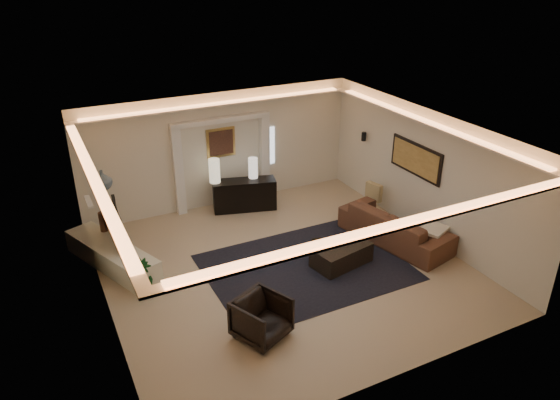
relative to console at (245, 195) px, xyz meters
name	(u,v)px	position (x,y,z in m)	size (l,w,h in m)	color
floor	(284,267)	(-0.34, -2.88, -0.40)	(7.00, 7.00, 0.00)	tan
ceiling	(285,133)	(-0.34, -2.88, 2.50)	(7.00, 7.00, 0.00)	white
wall_back	(221,150)	(-0.34, 0.62, 1.05)	(7.00, 7.00, 0.00)	beige
wall_front	(397,301)	(-0.34, -6.38, 1.05)	(7.00, 7.00, 0.00)	beige
wall_left	(99,245)	(-3.84, -2.88, 1.05)	(7.00, 7.00, 0.00)	beige
wall_right	(425,174)	(3.16, -2.88, 1.05)	(7.00, 7.00, 0.00)	beige
cove_soffit	(285,148)	(-0.34, -2.88, 2.22)	(7.00, 7.00, 0.04)	silver
daylight_slit	(270,146)	(1.01, 0.60, 0.95)	(0.25, 0.03, 1.00)	white
area_rug	(306,267)	(0.06, -3.08, -0.39)	(4.00, 3.00, 0.01)	black
pilaster_left	(178,172)	(-1.49, 0.52, 0.70)	(0.22, 0.20, 2.20)	silver
pilaster_right	(264,157)	(0.81, 0.52, 0.70)	(0.22, 0.20, 2.20)	silver
alcove_header	(221,120)	(-0.34, 0.52, 1.85)	(2.52, 0.20, 0.12)	silver
painting_frame	(221,143)	(-0.34, 0.59, 1.25)	(0.74, 0.04, 0.74)	tan
painting_canvas	(221,143)	(-0.34, 0.57, 1.25)	(0.62, 0.02, 0.62)	#4C2D1E
art_panel_frame	(416,159)	(3.13, -2.58, 1.30)	(0.04, 1.64, 0.74)	black
art_panel_gold	(415,159)	(3.10, -2.58, 1.30)	(0.02, 1.50, 0.62)	tan
wall_sconce	(364,137)	(3.04, -0.68, 1.28)	(0.12, 0.12, 0.22)	black
wall_niche	(89,202)	(-3.78, -1.48, 1.25)	(0.10, 0.55, 0.04)	silver
console	(245,195)	(0.00, 0.00, 0.00)	(1.56, 0.49, 0.78)	black
lamp_left	(214,171)	(-0.68, 0.23, 0.69)	(0.27, 0.27, 0.60)	beige
lamp_right	(253,166)	(0.28, 0.07, 0.69)	(0.23, 0.23, 0.52)	silver
media_ledge	(112,256)	(-3.49, -1.19, -0.18)	(0.64, 2.57, 0.48)	#E8E5C5
tv	(112,225)	(-3.39, -1.03, 0.43)	(0.17, 1.32, 0.76)	black
figurine	(103,224)	(-3.49, -0.48, 0.24)	(0.16, 0.16, 0.43)	#412719
ginger_jar	(102,180)	(-3.43, -1.05, 1.47)	(0.38, 0.38, 0.39)	#3C4F57
plant	(142,277)	(-3.15, -2.44, -0.05)	(0.39, 0.39, 0.69)	black
sofa	(395,226)	(2.37, -3.01, -0.02)	(1.01, 2.59, 0.76)	black
throw_blanket	(434,229)	(2.81, -3.73, 0.15)	(0.59, 0.49, 0.06)	silver
throw_pillow	(374,192)	(2.81, -1.57, 0.15)	(0.13, 0.44, 0.44)	tan
coffee_table	(341,255)	(0.78, -3.29, -0.20)	(1.22, 0.67, 0.45)	black
bowl	(318,243)	(0.39, -2.97, 0.04)	(0.27, 0.27, 0.07)	black
magazine	(343,241)	(0.92, -3.12, 0.02)	(0.26, 0.19, 0.03)	beige
armchair	(262,318)	(-1.66, -4.61, -0.03)	(0.80, 0.82, 0.75)	#2B241D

